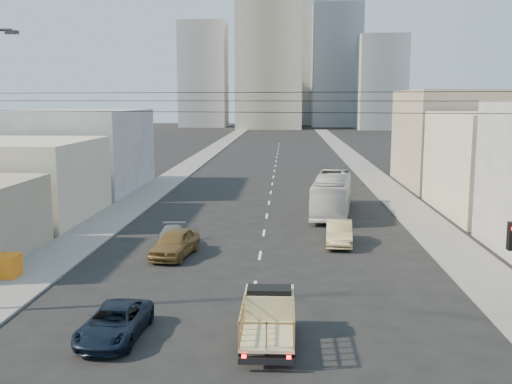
# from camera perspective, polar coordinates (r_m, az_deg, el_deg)

# --- Properties ---
(ground) EXTENTS (420.00, 420.00, 0.00)m
(ground) POSITION_cam_1_polar(r_m,az_deg,el_deg) (22.05, -1.28, -15.43)
(ground) COLOR black
(ground) RESTS_ON ground
(sidewalk_left) EXTENTS (3.50, 180.00, 0.12)m
(sidewalk_left) POSITION_cam_1_polar(r_m,az_deg,el_deg) (91.46, -5.44, 3.13)
(sidewalk_left) COLOR slate
(sidewalk_left) RESTS_ON ground
(sidewalk_right) EXTENTS (3.50, 180.00, 0.12)m
(sidewalk_right) POSITION_cam_1_polar(r_m,az_deg,el_deg) (91.08, 9.37, 3.03)
(sidewalk_right) COLOR slate
(sidewalk_right) RESTS_ON ground
(lane_dashes) EXTENTS (0.15, 104.00, 0.01)m
(lane_dashes) POSITION_cam_1_polar(r_m,az_deg,el_deg) (73.62, 1.72, 1.75)
(lane_dashes) COLOR silver
(lane_dashes) RESTS_ON ground
(flatbed_pickup) EXTENTS (1.95, 4.41, 1.90)m
(flatbed_pickup) POSITION_cam_1_polar(r_m,az_deg,el_deg) (22.75, 1.20, -11.67)
(flatbed_pickup) COLOR #C2B682
(flatbed_pickup) RESTS_ON ground
(navy_pickup) EXTENTS (2.28, 4.59, 1.25)m
(navy_pickup) POSITION_cam_1_polar(r_m,az_deg,el_deg) (23.95, -13.34, -12.03)
(navy_pickup) COLOR black
(navy_pickup) RESTS_ON ground
(city_bus) EXTENTS (4.11, 11.56, 3.15)m
(city_bus) POSITION_cam_1_polar(r_m,az_deg,el_deg) (48.15, 7.27, -0.19)
(city_bus) COLOR silver
(city_bus) RESTS_ON ground
(sedan_brown) EXTENTS (2.61, 4.94, 1.60)m
(sedan_brown) POSITION_cam_1_polar(r_m,az_deg,el_deg) (35.19, -7.72, -4.83)
(sedan_brown) COLOR brown
(sedan_brown) RESTS_ON ground
(sedan_tan) EXTENTS (1.92, 4.64, 1.49)m
(sedan_tan) POSITION_cam_1_polar(r_m,az_deg,el_deg) (38.05, 7.92, -3.88)
(sedan_tan) COLOR tan
(sedan_tan) RESTS_ON ground
(sedan_grey) EXTENTS (2.31, 4.49, 1.25)m
(sedan_grey) POSITION_cam_1_polar(r_m,az_deg,el_deg) (37.37, -7.94, -4.31)
(sedan_grey) COLOR slate
(sedan_grey) RESTS_ON ground
(overhead_wires) EXTENTS (23.01, 5.02, 0.72)m
(overhead_wires) POSITION_cam_1_polar(r_m,az_deg,el_deg) (21.60, -1.07, 8.58)
(overhead_wires) COLOR black
(overhead_wires) RESTS_ON ground
(crate_stack) EXTENTS (1.80, 1.20, 1.14)m
(crate_stack) POSITION_cam_1_polar(r_m,az_deg,el_deg) (33.31, -23.15, -6.46)
(crate_stack) COLOR orange
(crate_stack) RESTS_ON sidewalk_left
(bldg_right_far) EXTENTS (12.00, 16.00, 10.00)m
(bldg_right_far) POSITION_cam_1_polar(r_m,az_deg,el_deg) (66.79, 19.06, 4.86)
(bldg_right_far) COLOR gray
(bldg_right_far) RESTS_ON ground
(bldg_left_mid) EXTENTS (11.00, 12.00, 6.00)m
(bldg_left_mid) POSITION_cam_1_polar(r_m,az_deg,el_deg) (48.96, -21.87, 1.08)
(bldg_left_mid) COLOR beige
(bldg_left_mid) RESTS_ON ground
(bldg_left_far) EXTENTS (12.00, 16.00, 8.00)m
(bldg_left_far) POSITION_cam_1_polar(r_m,az_deg,el_deg) (62.87, -16.65, 3.84)
(bldg_left_far) COLOR gray
(bldg_left_far) RESTS_ON ground
(high_rise_tower) EXTENTS (20.00, 20.00, 60.00)m
(high_rise_tower) POSITION_cam_1_polar(r_m,az_deg,el_deg) (191.28, 1.29, 15.10)
(high_rise_tower) COLOR gray
(high_rise_tower) RESTS_ON ground
(midrise_ne) EXTENTS (16.00, 16.00, 40.00)m
(midrise_ne) POSITION_cam_1_polar(r_m,az_deg,el_deg) (206.00, 7.66, 11.79)
(midrise_ne) COLOR gray
(midrise_ne) RESTS_ON ground
(midrise_nw) EXTENTS (15.00, 15.00, 34.00)m
(midrise_nw) POSITION_cam_1_polar(r_m,az_deg,el_deg) (202.09, -5.01, 11.04)
(midrise_nw) COLOR gray
(midrise_nw) RESTS_ON ground
(midrise_back) EXTENTS (18.00, 18.00, 44.00)m
(midrise_back) POSITION_cam_1_polar(r_m,az_deg,el_deg) (220.48, 4.17, 12.16)
(midrise_back) COLOR gray
(midrise_back) RESTS_ON ground
(midrise_east) EXTENTS (14.00, 14.00, 28.00)m
(midrise_east) POSITION_cam_1_polar(r_m,az_deg,el_deg) (187.30, 11.85, 10.15)
(midrise_east) COLOR gray
(midrise_east) RESTS_ON ground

